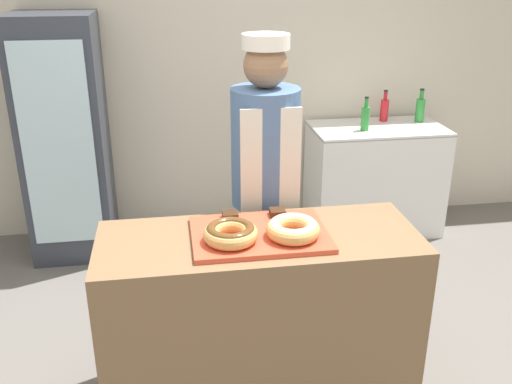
% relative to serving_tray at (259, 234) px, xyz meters
% --- Properties ---
extents(wall_back, '(8.00, 0.06, 2.70)m').
position_rel_serving_tray_xyz_m(wall_back, '(0.00, 2.13, 0.44)').
color(wall_back, beige).
rests_on(wall_back, ground_plane).
extents(display_counter, '(1.49, 0.57, 0.90)m').
position_rel_serving_tray_xyz_m(display_counter, '(0.00, 0.00, -0.46)').
color(display_counter, brown).
rests_on(display_counter, ground_plane).
extents(serving_tray, '(0.62, 0.44, 0.02)m').
position_rel_serving_tray_xyz_m(serving_tray, '(0.00, 0.00, 0.00)').
color(serving_tray, '#D84C33').
rests_on(serving_tray, display_counter).
extents(donut_chocolate_glaze, '(0.24, 0.24, 0.08)m').
position_rel_serving_tray_xyz_m(donut_chocolate_glaze, '(-0.14, -0.07, 0.05)').
color(donut_chocolate_glaze, tan).
rests_on(donut_chocolate_glaze, serving_tray).
extents(donut_light_glaze, '(0.24, 0.24, 0.08)m').
position_rel_serving_tray_xyz_m(donut_light_glaze, '(0.14, -0.07, 0.05)').
color(donut_light_glaze, tan).
rests_on(donut_light_glaze, serving_tray).
extents(brownie_back_left, '(0.07, 0.07, 0.03)m').
position_rel_serving_tray_xyz_m(brownie_back_left, '(-0.12, 0.16, 0.03)').
color(brownie_back_left, '#382111').
rests_on(brownie_back_left, serving_tray).
extents(brownie_back_right, '(0.07, 0.07, 0.03)m').
position_rel_serving_tray_xyz_m(brownie_back_right, '(0.12, 0.16, 0.03)').
color(brownie_back_right, '#382111').
rests_on(brownie_back_right, serving_tray).
extents(baker_person, '(0.36, 0.36, 1.74)m').
position_rel_serving_tray_xyz_m(baker_person, '(0.11, 0.51, 0.02)').
color(baker_person, '#4C4C51').
rests_on(baker_person, ground_plane).
extents(beverage_fridge, '(0.57, 0.59, 1.75)m').
position_rel_serving_tray_xyz_m(beverage_fridge, '(-1.12, 1.78, -0.04)').
color(beverage_fridge, '#333842').
rests_on(beverage_fridge, ground_plane).
extents(chest_freezer, '(1.03, 0.57, 0.87)m').
position_rel_serving_tray_xyz_m(chest_freezer, '(1.23, 1.79, -0.47)').
color(chest_freezer, white).
rests_on(chest_freezer, ground_plane).
extents(bottle_green, '(0.07, 0.07, 0.26)m').
position_rel_serving_tray_xyz_m(bottle_green, '(1.60, 1.88, 0.06)').
color(bottle_green, '#2D8C38').
rests_on(bottle_green, chest_freezer).
extents(bottle_red, '(0.07, 0.07, 0.25)m').
position_rel_serving_tray_xyz_m(bottle_red, '(1.33, 1.95, 0.05)').
color(bottle_red, red).
rests_on(bottle_red, chest_freezer).
extents(bottle_green_b, '(0.06, 0.06, 0.26)m').
position_rel_serving_tray_xyz_m(bottle_green_b, '(1.09, 1.71, 0.06)').
color(bottle_green_b, '#2D8C38').
rests_on(bottle_green_b, chest_freezer).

